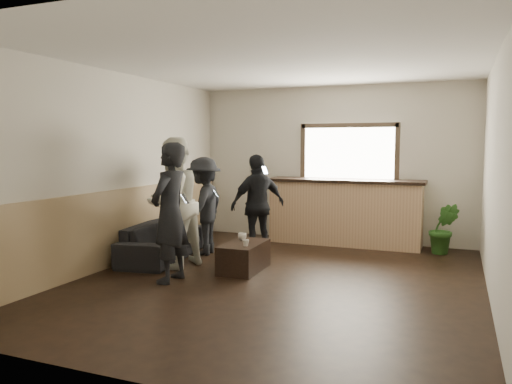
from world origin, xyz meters
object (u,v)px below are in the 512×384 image
at_px(sofa, 163,240).
at_px(cup_b, 246,243).
at_px(person_c, 204,206).
at_px(person_a, 170,213).
at_px(potted_plant, 444,229).
at_px(coffee_table, 244,257).
at_px(bar_counter, 345,208).
at_px(person_d, 258,205).
at_px(person_b, 174,203).
at_px(cup_a, 242,236).

xyz_separation_m(sofa, cup_b, (1.57, -0.43, 0.16)).
bearing_deg(person_c, sofa, -46.64).
height_order(person_a, person_c, person_a).
bearing_deg(person_a, cup_b, 130.26).
bearing_deg(person_c, potted_plant, 107.48).
distance_m(coffee_table, person_a, 1.28).
xyz_separation_m(bar_counter, person_c, (-1.92, -1.64, 0.14)).
bearing_deg(person_d, potted_plant, 152.06).
xyz_separation_m(person_b, person_d, (0.81, 1.19, -0.13)).
distance_m(bar_counter, person_b, 3.22).
bearing_deg(bar_counter, coffee_table, -111.00).
bearing_deg(sofa, cup_a, -100.32).
relative_size(bar_counter, cup_a, 21.66).
xyz_separation_m(bar_counter, sofa, (-2.37, -2.13, -0.37)).
relative_size(coffee_table, person_c, 0.56).
relative_size(sofa, person_d, 1.17).
bearing_deg(cup_a, person_a, -116.91).
bearing_deg(person_a, person_b, -153.41).
xyz_separation_m(bar_counter, cup_b, (-0.80, -2.56, -0.21)).
xyz_separation_m(sofa, potted_plant, (4.01, 1.92, 0.14)).
bearing_deg(cup_b, person_a, -138.60).
xyz_separation_m(sofa, cup_a, (1.35, -0.04, 0.16)).
relative_size(person_a, person_c, 1.14).
bearing_deg(person_a, bar_counter, 153.05).
distance_m(coffee_table, cup_b, 0.32).
bearing_deg(sofa, potted_plant, -73.12).
distance_m(sofa, coffee_table, 1.48).
bearing_deg(person_b, bar_counter, 156.06).
xyz_separation_m(potted_plant, person_c, (-3.56, -1.43, 0.37)).
bearing_deg(coffee_table, potted_plant, 40.28).
bearing_deg(coffee_table, sofa, 170.79).
xyz_separation_m(potted_plant, person_b, (-3.54, -2.36, 0.52)).
xyz_separation_m(sofa, coffee_table, (1.46, -0.24, -0.08)).
distance_m(cup_b, person_a, 1.11).
distance_m(sofa, person_c, 0.84).
relative_size(cup_a, person_d, 0.08).
bearing_deg(person_b, coffee_table, 114.17).
distance_m(sofa, cup_b, 1.63).
distance_m(sofa, person_d, 1.57).
xyz_separation_m(coffee_table, cup_b, (0.11, -0.19, 0.24)).
bearing_deg(coffee_table, person_a, -127.17).
xyz_separation_m(cup_a, person_a, (-0.54, -1.06, 0.45)).
bearing_deg(coffee_table, person_d, 100.52).
relative_size(coffee_table, person_b, 0.47).
height_order(coffee_table, person_a, person_a).
height_order(person_a, person_d, person_a).
relative_size(sofa, person_b, 1.01).
bearing_deg(person_d, cup_b, 52.68).
relative_size(person_b, person_c, 1.19).
distance_m(coffee_table, person_b, 1.25).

